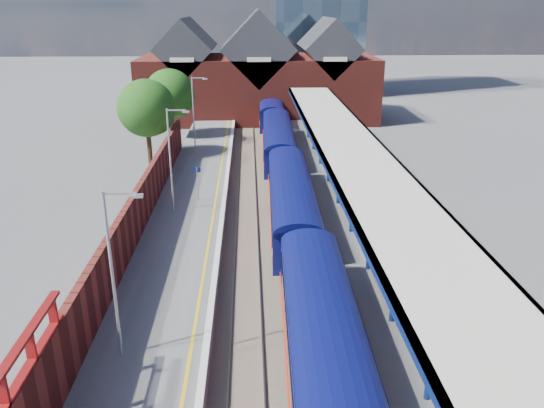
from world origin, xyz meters
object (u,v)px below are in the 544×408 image
at_px(train, 284,164).
at_px(parked_car_dark, 420,253).
at_px(platform_sign, 197,178).
at_px(parked_car_silver, 435,265).
at_px(lamp_post_b, 115,266).
at_px(lamp_post_d, 195,109).
at_px(lamp_post_c, 172,154).
at_px(parked_car_blue, 439,306).

relative_size(train, parked_car_dark, 15.77).
bearing_deg(platform_sign, parked_car_silver, -41.78).
xyz_separation_m(train, lamp_post_b, (-7.86, -23.14, 2.87)).
distance_m(lamp_post_d, platform_sign, 14.25).
relative_size(lamp_post_c, lamp_post_d, 1.00).
bearing_deg(platform_sign, parked_car_dark, -39.06).
xyz_separation_m(lamp_post_c, parked_car_silver, (14.68, -9.89, -3.38)).
xyz_separation_m(train, parked_car_silver, (6.82, -17.04, -0.51)).
distance_m(lamp_post_c, parked_car_blue, 19.63).
bearing_deg(parked_car_blue, lamp_post_d, 44.90).
distance_m(lamp_post_d, parked_car_dark, 28.58).
bearing_deg(lamp_post_d, lamp_post_c, -90.00).
bearing_deg(parked_car_dark, platform_sign, 26.48).
bearing_deg(lamp_post_d, lamp_post_b, -90.00).
bearing_deg(parked_car_blue, parked_car_silver, 4.38).
bearing_deg(parked_car_silver, lamp_post_b, 102.05).
distance_m(lamp_post_b, lamp_post_c, 16.00).
bearing_deg(parked_car_dark, lamp_post_b, 93.19).
bearing_deg(lamp_post_c, train, 42.28).
height_order(train, lamp_post_d, lamp_post_d).
distance_m(lamp_post_b, lamp_post_d, 32.00).
relative_size(train, parked_car_blue, 17.35).
bearing_deg(lamp_post_b, train, 71.25).
height_order(lamp_post_c, lamp_post_d, same).
bearing_deg(lamp_post_b, parked_car_blue, 9.34).
xyz_separation_m(lamp_post_c, lamp_post_d, (0.00, 16.00, 0.00)).
height_order(platform_sign, parked_car_blue, platform_sign).
distance_m(train, lamp_post_c, 11.00).
relative_size(lamp_post_d, platform_sign, 2.80).
bearing_deg(platform_sign, lamp_post_b, -94.33).
bearing_deg(platform_sign, lamp_post_d, 95.56).
bearing_deg(lamp_post_d, train, -48.43).
relative_size(lamp_post_b, lamp_post_d, 1.00).
height_order(lamp_post_c, parked_car_dark, lamp_post_c).
xyz_separation_m(lamp_post_c, parked_car_dark, (14.31, -8.50, -3.39)).
bearing_deg(parked_car_silver, train, 11.28).
bearing_deg(lamp_post_c, lamp_post_d, 90.00).
bearing_deg(lamp_post_b, parked_car_dark, 27.65).
bearing_deg(lamp_post_c, platform_sign, 55.74).
bearing_deg(lamp_post_c, parked_car_silver, -33.99).
relative_size(lamp_post_c, parked_car_blue, 1.84).
distance_m(platform_sign, parked_car_silver, 17.88).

